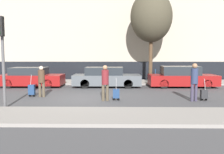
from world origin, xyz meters
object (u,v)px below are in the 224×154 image
Objects in this scene: trolley_center at (116,94)px; pedestrian_right at (194,80)px; trolley_right at (204,94)px; parked_car_2 at (182,77)px; trolley_left at (32,90)px; pedestrian_center at (105,81)px; parked_car_0 at (31,78)px; pedestrian_left at (41,80)px; parked_car_1 at (106,78)px; parked_bicycle at (158,76)px; traffic_light at (1,44)px; bare_tree_near_crossing at (151,17)px.

trolley_center is 3.83m from pedestrian_right.
parked_car_2 is at bearing 87.35° from trolley_right.
pedestrian_center is at bearing -15.22° from trolley_left.
trolley_center is at bearing -131.92° from parked_car_2.
parked_car_0 is at bearing 153.75° from trolley_right.
trolley_right is (4.29, -0.02, -0.01)m from trolley_center.
pedestrian_left is at bearing 167.00° from trolley_center.
parked_car_2 is 3.86× the size of trolley_left.
parked_car_0 is 10.98m from pedestrian_right.
trolley_left is 1.09× the size of trolley_right.
pedestrian_center is 0.95× the size of pedestrian_right.
pedestrian_center reaches higher than pedestrian_left.
pedestrian_center reaches higher than trolley_left.
pedestrian_right is at bearing -2.31° from trolley_center.
parked_car_1 is at bearing 179.87° from parked_car_2.
parked_bicycle is (3.82, 7.76, -0.50)m from pedestrian_center.
traffic_light reaches higher than parked_car_0.
parked_car_0 is at bearing 119.58° from pedestrian_left.
pedestrian_right is 7.82m from parked_bicycle.
trolley_center is at bearing 22.27° from traffic_light.
parked_car_1 is 2.81× the size of pedestrian_left.
parked_car_0 is 2.48× the size of pedestrian_center.
bare_tree_near_crossing is at bearing -95.68° from pedestrian_right.
parked_car_2 is at bearing -0.13° from parked_car_1.
pedestrian_right is at bearing -28.11° from parked_car_0.
pedestrian_right reaches higher than trolley_right.
bare_tree_near_crossing reaches higher than parked_car_2.
pedestrian_right is 1.69× the size of trolley_right.
parked_car_2 is at bearing 29.99° from pedestrian_left.
traffic_light is (1.21, -6.95, 2.07)m from parked_car_0.
pedestrian_right is 1.04× the size of parked_bicycle.
parked_bicycle is at bearing 115.49° from parked_car_2.
trolley_left reaches higher than parked_bicycle.
traffic_light is at bearing -168.00° from trolley_right.
trolley_right is at bearing -6.28° from trolley_left.
trolley_right is at bearing -77.17° from bare_tree_near_crossing.
trolley_left is at bearing 173.72° from trolley_right.
parked_car_2 reaches higher than trolley_right.
pedestrian_left is at bearing -22.12° from pedestrian_right.
trolley_center reaches higher than trolley_right.
trolley_center is at bearing -16.57° from pedestrian_right.
parked_car_1 reaches higher than trolley_left.
parked_car_2 reaches higher than parked_car_1.
trolley_right is at bearing 12.00° from traffic_light.
trolley_right is 8.77m from bare_tree_near_crossing.
parked_car_2 is 5.24m from bare_tree_near_crossing.
trolley_center is (0.53, 0.13, -0.65)m from pedestrian_center.
pedestrian_center is (0.16, -5.18, 0.35)m from parked_car_1.
trolley_left is 0.31× the size of traffic_light.
traffic_light is at bearing -80.13° from parked_car_0.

